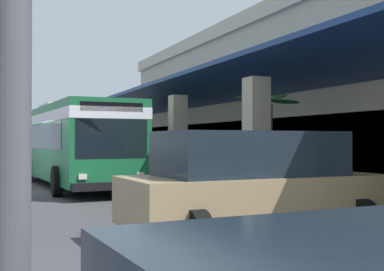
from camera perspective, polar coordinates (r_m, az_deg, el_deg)
name	(u,v)px	position (r m, az deg, el deg)	size (l,w,h in m)	color
ground	(226,184)	(20.94, 3.82, -5.52)	(120.00, 120.00, 0.00)	#38383A
curb_strip	(166,189)	(18.25, -2.92, -6.06)	(33.86, 0.50, 0.12)	#9E998E
plaza_building	(375,103)	(23.34, 19.94, 3.47)	(28.51, 16.01, 6.87)	#B2A88E
transit_bus	(72,139)	(20.70, -13.38, -0.43)	(11.32, 3.16, 3.34)	#196638
parked_suv_tan	(253,184)	(9.32, 6.90, -5.42)	(2.83, 4.87, 1.97)	#9E845B
potted_palm	(270,173)	(14.60, 8.79, -4.24)	(1.98, 2.16, 3.12)	brown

